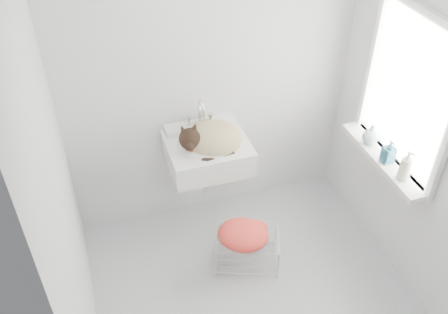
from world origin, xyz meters
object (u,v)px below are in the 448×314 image
object	(u,v)px
cat	(209,139)
bottle_b	(386,161)
wire_rack	(247,247)
bottle_a	(402,178)
sink	(207,142)
bottle_c	(369,143)

from	to	relation	value
cat	bottle_b	distance (m)	1.24
wire_rack	bottle_a	size ratio (longest dim) A/B	2.43
wire_rack	bottle_b	size ratio (longest dim) A/B	2.67
sink	cat	xyz separation A→B (m)	(0.01, -0.02, 0.04)
wire_rack	bottle_a	xyz separation A→B (m)	(0.95, -0.33, 0.70)
bottle_b	bottle_c	xyz separation A→B (m)	(0.00, 0.22, 0.00)
sink	bottle_c	size ratio (longest dim) A/B	3.85
sink	bottle_b	size ratio (longest dim) A/B	3.46
bottle_b	bottle_c	bearing A→B (deg)	90.00
sink	bottle_c	xyz separation A→B (m)	(1.11, -0.37, 0.00)
wire_rack	bottle_b	bearing A→B (deg)	-8.34
bottle_b	bottle_c	size ratio (longest dim) A/B	1.11
wire_rack	bottle_b	xyz separation A→B (m)	(0.95, -0.14, 0.70)
bottle_b	wire_rack	bearing A→B (deg)	171.66
sink	wire_rack	bearing A→B (deg)	-70.53
sink	bottle_b	bearing A→B (deg)	-28.13
bottle_c	cat	bearing A→B (deg)	162.25
bottle_a	bottle_c	xyz separation A→B (m)	(0.00, 0.41, 0.00)
cat	bottle_b	world-z (taller)	cat
cat	bottle_b	size ratio (longest dim) A/B	2.84
wire_rack	bottle_a	world-z (taller)	bottle_a
sink	bottle_b	distance (m)	1.26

